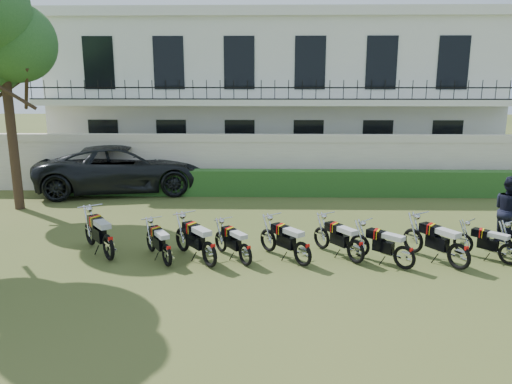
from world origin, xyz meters
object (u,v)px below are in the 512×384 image
(tree_west_near, at_px, (2,34))
(motorcycle_5, at_px, (356,246))
(motorcycle_4, at_px, (303,248))
(suv, at_px, (125,168))
(motorcycle_3, at_px, (245,249))
(officer_4, at_px, (509,210))
(motorcycle_2, at_px, (209,248))
(motorcycle_1, at_px, (167,250))
(motorcycle_6, at_px, (405,252))
(motorcycle_0, at_px, (108,241))
(motorcycle_8, at_px, (510,249))
(motorcycle_7, at_px, (459,250))

(tree_west_near, bearing_deg, motorcycle_5, -24.95)
(tree_west_near, relative_size, motorcycle_4, 5.09)
(tree_west_near, bearing_deg, suv, 43.96)
(motorcycle_3, xyz_separation_m, officer_4, (7.18, 1.87, 0.52))
(motorcycle_2, distance_m, motorcycle_4, 2.26)
(officer_4, bearing_deg, motorcycle_5, 103.35)
(tree_west_near, distance_m, suv, 6.42)
(motorcycle_1, bearing_deg, tree_west_near, 108.09)
(motorcycle_6, bearing_deg, motorcycle_0, 130.34)
(motorcycle_4, relative_size, officer_4, 0.81)
(motorcycle_1, height_order, motorcycle_6, motorcycle_6)
(motorcycle_1, height_order, officer_4, officer_4)
(motorcycle_6, relative_size, suv, 0.21)
(motorcycle_6, height_order, suv, suv)
(motorcycle_3, height_order, motorcycle_8, motorcycle_3)
(motorcycle_3, relative_size, motorcycle_4, 0.95)
(motorcycle_4, height_order, suv, suv)
(motorcycle_7, bearing_deg, officer_4, 11.47)
(motorcycle_0, xyz_separation_m, motorcycle_7, (8.56, -0.41, -0.02))
(motorcycle_0, bearing_deg, motorcycle_3, -41.11)
(motorcycle_1, xyz_separation_m, officer_4, (9.09, 1.95, 0.51))
(motorcycle_7, bearing_deg, suv, 108.38)
(motorcycle_5, xyz_separation_m, motorcycle_8, (3.76, -0.02, -0.05))
(motorcycle_0, bearing_deg, motorcycle_5, -37.16)
(tree_west_near, height_order, motorcycle_1, tree_west_near)
(tree_west_near, height_order, motorcycle_4, tree_west_near)
(tree_west_near, distance_m, motorcycle_8, 16.42)
(motorcycle_2, relative_size, motorcycle_8, 1.33)
(motorcycle_6, bearing_deg, motorcycle_7, -45.56)
(motorcycle_0, distance_m, motorcycle_5, 6.17)
(motorcycle_1, distance_m, motorcycle_2, 1.05)
(suv, bearing_deg, motorcycle_6, -143.71)
(motorcycle_2, xyz_separation_m, motorcycle_4, (2.26, 0.13, -0.03))
(tree_west_near, relative_size, motorcycle_5, 4.95)
(tree_west_near, bearing_deg, motorcycle_4, -28.97)
(motorcycle_4, bearing_deg, motorcycle_8, -37.09)
(motorcycle_1, bearing_deg, motorcycle_6, -32.06)
(motorcycle_1, bearing_deg, officer_4, -19.09)
(tree_west_near, distance_m, motorcycle_2, 10.55)
(motorcycle_1, bearing_deg, motorcycle_3, -28.70)
(motorcycle_4, relative_size, motorcycle_6, 1.11)
(motorcycle_1, distance_m, motorcycle_6, 5.73)
(motorcycle_0, relative_size, officer_4, 0.92)
(motorcycle_5, bearing_deg, motorcycle_0, 144.87)
(motorcycle_5, height_order, suv, suv)
(motorcycle_4, relative_size, suv, 0.23)
(motorcycle_2, xyz_separation_m, motorcycle_7, (5.98, -0.02, 0.00))
(motorcycle_0, bearing_deg, officer_4, -28.18)
(motorcycle_3, relative_size, suv, 0.22)
(motorcycle_5, xyz_separation_m, officer_4, (4.45, 1.65, 0.48))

